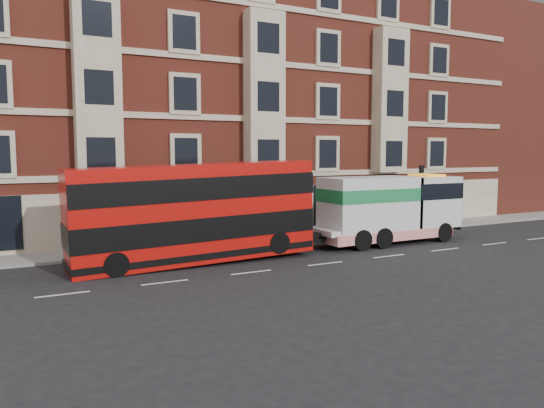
{
  "coord_description": "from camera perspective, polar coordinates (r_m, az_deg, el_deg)",
  "views": [
    {
      "loc": [
        -14.18,
        -21.24,
        5.43
      ],
      "look_at": [
        -0.82,
        4.0,
        2.62
      ],
      "focal_mm": 35.0,
      "sensor_mm": 36.0,
      "label": 1
    }
  ],
  "objects": [
    {
      "name": "ground",
      "position": [
        26.11,
        5.74,
        -6.4
      ],
      "size": [
        120.0,
        120.0,
        0.0
      ],
      "primitive_type": "plane",
      "color": "black",
      "rests_on": "ground"
    },
    {
      "name": "filler_east",
      "position": [
        58.23,
        25.04,
        9.04
      ],
      "size": [
        18.0,
        10.0,
        19.0
      ],
      "color": "maroon",
      "rests_on": "ground"
    },
    {
      "name": "double_decker_bus",
      "position": [
        26.04,
        -8.35,
        -0.76
      ],
      "size": [
        11.92,
        2.74,
        4.83
      ],
      "color": "#AE0D09",
      "rests_on": "ground"
    },
    {
      "name": "victorian_terrace",
      "position": [
        39.38,
        -5.93,
        12.36
      ],
      "size": [
        45.0,
        12.0,
        20.4
      ],
      "color": "maroon",
      "rests_on": "ground"
    },
    {
      "name": "lamp_post_west",
      "position": [
        28.77,
        -11.24,
        0.03
      ],
      "size": [
        0.35,
        0.15,
        4.35
      ],
      "color": "black",
      "rests_on": "sidewalk"
    },
    {
      "name": "tow_truck",
      "position": [
        32.16,
        12.35,
        -0.43
      ],
      "size": [
        9.55,
        2.82,
        3.98
      ],
      "color": "silver",
      "rests_on": "ground"
    },
    {
      "name": "lamp_post_east",
      "position": [
        38.03,
        15.73,
        1.27
      ],
      "size": [
        0.35,
        0.15,
        4.35
      ],
      "color": "black",
      "rests_on": "sidewalk"
    },
    {
      "name": "sidewalk",
      "position": [
        32.49,
        -1.61,
        -3.86
      ],
      "size": [
        90.0,
        3.0,
        0.15
      ],
      "primitive_type": "cube",
      "color": "slate",
      "rests_on": "ground"
    }
  ]
}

